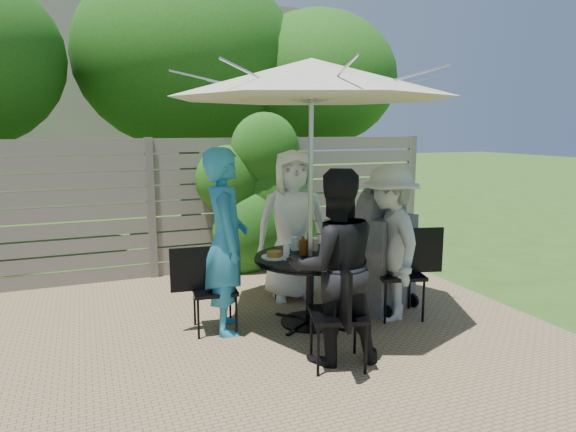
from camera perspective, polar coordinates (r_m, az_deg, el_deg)
name	(u,v)px	position (r m, az deg, el deg)	size (l,w,h in m)	color
backyard_envelope	(116,102)	(14.10, -18.60, 11.88)	(60.00, 60.00, 5.00)	#35541A
patio_table	(310,277)	(5.17, 2.45, -6.77)	(1.27, 1.27, 0.72)	black
umbrella	(311,79)	(4.97, 2.62, 14.96)	(3.13, 3.13, 2.61)	silver
chair_back	(290,270)	(6.13, 0.24, -6.06)	(0.56, 0.75, 0.99)	black
person_back	(293,226)	(5.86, 0.51, -1.08)	(0.85, 0.55, 1.73)	white
chair_left	(213,307)	(5.10, -8.30, -9.93)	(0.64, 0.45, 0.86)	black
person_left	(226,242)	(4.93, -6.92, -2.85)	(0.66, 0.43, 1.80)	teal
chair_front	(338,336)	(4.36, 5.57, -13.09)	(0.55, 0.71, 0.93)	black
person_front	(334,267)	(4.31, 5.18, -5.69)	(0.80, 0.63, 1.65)	black
chair_right	(400,291)	(5.53, 12.29, -8.16)	(0.73, 0.56, 0.96)	black
person_right	(389,243)	(5.35, 11.15, -3.00)	(1.04, 0.60, 1.61)	#BBBDB7
plate_back	(302,245)	(5.44, 1.55, -3.28)	(0.26, 0.26, 0.06)	white
plate_left	(274,255)	(5.03, -1.52, -4.38)	(0.26, 0.26, 0.06)	white
plate_front	(320,263)	(4.76, 3.53, -5.20)	(0.26, 0.26, 0.06)	white
plate_right	(345,252)	(5.20, 6.33, -3.96)	(0.26, 0.26, 0.06)	white
plate_extra	(336,260)	(4.87, 5.40, -4.89)	(0.24, 0.24, 0.06)	white
glass_back	(294,244)	(5.31, 0.70, -3.09)	(0.07, 0.07, 0.14)	silver
glass_left	(287,253)	(4.94, -0.16, -4.10)	(0.07, 0.07, 0.14)	silver
glass_right	(332,245)	(5.26, 4.95, -3.27)	(0.07, 0.07, 0.14)	silver
syrup_jug	(303,247)	(5.12, 1.69, -3.47)	(0.09, 0.09, 0.16)	#59280C
coffee_cup	(314,245)	(5.32, 2.94, -3.19)	(0.08, 0.08, 0.12)	#C6B293
bbq_grill	(380,253)	(5.68, 10.17, -4.02)	(0.83, 0.75, 1.38)	slate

